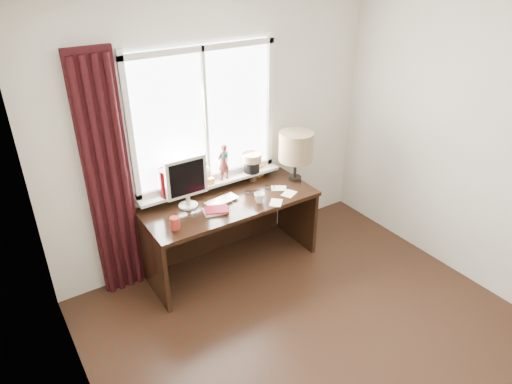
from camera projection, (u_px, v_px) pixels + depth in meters
floor at (348, 365)px, 3.58m from camera, size 3.50×4.00×0.00m
ceiling at (396, 13)px, 2.35m from camera, size 3.50×4.00×0.00m
wall_back at (218, 133)px, 4.44m from camera, size 3.50×0.00×2.60m
wall_left at (98, 336)px, 2.12m from camera, size 0.00×4.00×2.60m
laptop at (222, 201)px, 4.35m from camera, size 0.35×0.25×0.03m
mug at (259, 197)px, 4.33m from camera, size 0.14×0.14×0.10m
red_cup at (175, 223)px, 3.92m from camera, size 0.08×0.08×0.11m
window at (208, 138)px, 4.33m from camera, size 1.52×0.22×1.40m
curtain at (109, 183)px, 3.91m from camera, size 0.38×0.09×2.25m
desk at (226, 218)px, 4.57m from camera, size 1.70×0.70×0.75m
monitor at (186, 180)px, 4.16m from camera, size 0.40×0.18×0.49m
notebook_stack at (216, 210)px, 4.19m from camera, size 0.26×0.22×0.03m
brush_holder at (253, 175)px, 4.73m from camera, size 0.09×0.09×0.25m
icon_frame at (260, 171)px, 4.80m from camera, size 0.10×0.04×0.13m
table_lamp at (296, 147)px, 4.61m from camera, size 0.35×0.35×0.52m
loose_papers at (281, 195)px, 4.48m from camera, size 0.40×0.40×0.00m
desk_cables at (258, 191)px, 4.54m from camera, size 0.36×0.19×0.01m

